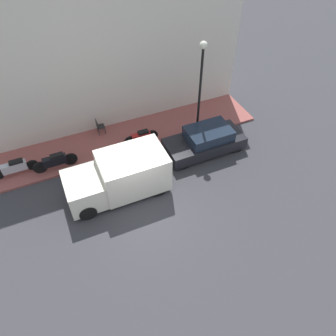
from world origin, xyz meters
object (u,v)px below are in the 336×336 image
at_px(cafe_chair, 99,126).
at_px(streetlamp, 201,76).
at_px(motorcycle_black, 55,161).
at_px(scooter_silver, 15,167).
at_px(delivery_van, 119,176).
at_px(motorcycle_red, 141,137).
at_px(parked_car, 205,141).

bearing_deg(cafe_chair, streetlamp, -113.10).
distance_m(streetlamp, cafe_chair, 5.99).
xyz_separation_m(motorcycle_black, scooter_silver, (0.39, 1.82, -0.03)).
height_order(motorcycle_black, scooter_silver, motorcycle_black).
relative_size(delivery_van, cafe_chair, 5.13).
distance_m(motorcycle_red, streetlamp, 4.28).
bearing_deg(streetlamp, motorcycle_red, 83.88).
distance_m(motorcycle_red, cafe_chair, 2.46).
distance_m(motorcycle_black, cafe_chair, 3.17).
height_order(delivery_van, motorcycle_black, delivery_van).
relative_size(motorcycle_red, streetlamp, 0.36).
relative_size(motorcycle_black, scooter_silver, 1.00).
bearing_deg(streetlamp, parked_car, 170.60).
height_order(motorcycle_black, streetlamp, streetlamp).
bearing_deg(motorcycle_red, scooter_silver, 86.74).
distance_m(delivery_van, streetlamp, 6.09).
bearing_deg(cafe_chair, motorcycle_red, -134.64).
height_order(delivery_van, motorcycle_red, delivery_van).
distance_m(scooter_silver, cafe_chair, 4.66).
distance_m(delivery_van, motorcycle_black, 3.53).
relative_size(motorcycle_black, cafe_chair, 2.41).
distance_m(parked_car, cafe_chair, 5.71).
xyz_separation_m(motorcycle_red, scooter_silver, (0.35, 6.20, -0.01)).
bearing_deg(cafe_chair, delivery_van, 176.69).
bearing_deg(motorcycle_black, delivery_van, -137.08).
bearing_deg(motorcycle_red, delivery_van, 142.44).
relative_size(motorcycle_red, motorcycle_black, 0.88).
bearing_deg(parked_car, motorcycle_black, 77.33).
bearing_deg(scooter_silver, parked_car, -102.53).
relative_size(delivery_van, streetlamp, 0.87).
bearing_deg(delivery_van, scooter_silver, 54.94).
height_order(motorcycle_red, cafe_chair, cafe_chair).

